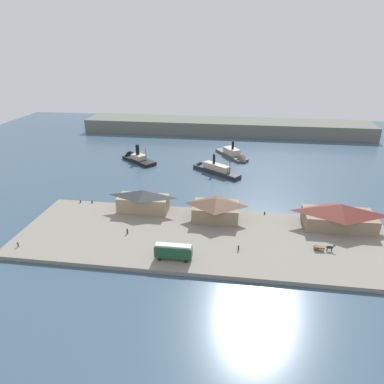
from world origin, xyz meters
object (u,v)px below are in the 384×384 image
Objects in this scene: ferry_shed_east_terminal at (339,215)px; mooring_post_east at (92,202)px; pedestrian_near_cart at (127,231)px; mooring_post_center_east at (265,213)px; ferry_shed_central_terminal at (216,208)px; pedestrian_near_west_shed at (238,248)px; ferry_moored_east at (136,158)px; ferry_shed_customs_shed at (143,200)px; ferry_departing_north at (213,169)px; mooring_post_center_west at (80,201)px; ferry_moored_west at (235,155)px; pedestrian_near_east_shed at (18,244)px; street_tram at (173,251)px; horse_cart at (324,247)px.

ferry_shed_east_terminal is 82.46m from mooring_post_east.
pedestrian_near_cart reaches higher than mooring_post_center_east.
pedestrian_near_west_shed is at bearing -66.32° from ferry_shed_central_terminal.
ferry_shed_east_terminal is 99.62m from ferry_moored_east.
ferry_shed_customs_shed is 9.53× the size of pedestrian_near_cart.
ferry_departing_north reaches higher than ferry_shed_central_terminal.
pedestrian_near_cart is at bearing -109.10° from ferry_departing_north.
ferry_departing_north is at bearing 70.90° from pedestrian_near_cart.
ferry_shed_customs_shed is at bearing -9.20° from mooring_post_east.
pedestrian_near_cart reaches higher than mooring_post_east.
mooring_post_center_west is (-48.68, 5.47, -3.24)m from ferry_shed_central_terminal.
ferry_moored_west is (4.44, 68.09, -3.53)m from ferry_shed_central_terminal.
pedestrian_near_west_shed is (32.96, -4.30, -0.07)m from pedestrian_near_cart.
mooring_post_center_west is (-4.26, -0.26, 0.00)m from mooring_post_east.
ferry_shed_east_terminal reaches higher than pedestrian_near_cart.
ferry_shed_east_terminal is 23.66× the size of mooring_post_center_west.
ferry_shed_central_terminal is at bearing 24.38° from pedestrian_near_east_shed.
ferry_shed_customs_shed is 62.44m from ferry_shed_east_terminal.
ferry_shed_east_terminal is at bearing 30.01° from pedestrian_near_west_shed.
street_tram is 5.46× the size of pedestrian_near_cart.
mooring_post_east is at bearing 170.80° from ferry_shed_customs_shed.
ferry_moored_east is (-74.50, 71.42, -0.80)m from horse_cart.
ferry_departing_north reaches higher than ferry_moored_west.
horse_cart reaches higher than mooring_post_center_west.
ferry_shed_customs_shed is 30.66m from street_tram.
ferry_departing_north reaches higher than pedestrian_near_cart.
ferry_shed_central_terminal is at bearing 68.89° from street_tram.
horse_cart is at bearing 13.65° from street_tram.
street_tram is 93.12m from ferry_moored_west.
ferry_shed_central_terminal is at bearing -83.94° from ferry_departing_north.
ferry_departing_north is (19.73, 43.55, -3.38)m from ferry_shed_customs_shed.
ferry_moored_west is at bearing 107.68° from horse_cart.
ferry_shed_east_terminal reaches higher than mooring_post_east.
pedestrian_near_west_shed reaches higher than mooring_post_east.
street_tram reaches higher than mooring_post_center_east.
ferry_shed_central_terminal is 17.14m from mooring_post_center_east.
mooring_post_center_west is (-24.06, 2.95, -3.33)m from ferry_shed_customs_shed.
ferry_shed_customs_shed is 20.33m from mooring_post_east.
ferry_shed_customs_shed reaches higher than pedestrian_near_west_shed.
ferry_shed_central_terminal is at bearing 113.68° from pedestrian_near_west_shed.
horse_cart is at bearing -72.32° from ferry_moored_west.
mooring_post_center_east is (-14.77, 19.74, -0.48)m from horse_cart.
pedestrian_near_west_shed is 0.07× the size of ferry_departing_north.
ferry_moored_west reaches higher than pedestrian_near_cart.
ferry_shed_east_terminal reaches higher than mooring_post_center_west.
pedestrian_near_cart is 0.08× the size of ferry_departing_north.
horse_cart is at bearing -24.97° from ferry_shed_central_terminal.
ferry_moored_west is at bearing 69.83° from pedestrian_near_cart.
pedestrian_near_west_shed is at bearing 6.42° from pedestrian_near_east_shed.
ferry_moored_east is 49.47m from ferry_moored_west.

